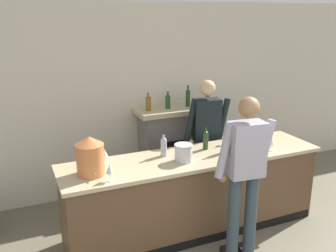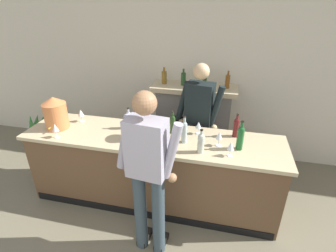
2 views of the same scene
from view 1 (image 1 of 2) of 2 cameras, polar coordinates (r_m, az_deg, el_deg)
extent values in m
cube|color=beige|center=(5.67, -0.71, 4.47)|extent=(12.00, 0.07, 2.75)
cube|color=brown|center=(4.64, 3.92, -10.41)|extent=(3.10, 0.70, 0.93)
cube|color=#C3B086|center=(4.44, 4.05, -4.82)|extent=(3.17, 0.77, 0.04)
cube|color=black|center=(4.58, 5.96, -16.87)|extent=(3.04, 0.01, 0.10)
cube|color=slate|center=(5.72, 1.52, -3.57)|extent=(1.14, 0.44, 1.19)
cube|color=black|center=(5.58, 2.52, -5.81)|extent=(0.62, 0.02, 0.76)
cube|color=#C3B086|center=(5.51, 1.66, 2.53)|extent=(1.30, 0.52, 0.07)
cylinder|color=brown|center=(5.30, -3.02, 3.39)|extent=(0.08, 0.08, 0.19)
cylinder|color=brown|center=(5.27, -3.04, 4.75)|extent=(0.03, 0.03, 0.06)
cylinder|color=#234722|center=(5.41, -0.03, 3.67)|extent=(0.07, 0.07, 0.19)
cylinder|color=#234722|center=(5.38, -0.03, 4.96)|extent=(0.03, 0.03, 0.06)
cylinder|color=#1F401A|center=(5.54, 3.05, 4.22)|extent=(0.06, 0.06, 0.24)
cylinder|color=#1F401A|center=(5.51, 3.07, 5.84)|extent=(0.03, 0.03, 0.08)
cylinder|color=brown|center=(5.70, 6.07, 4.28)|extent=(0.07, 0.07, 0.19)
cylinder|color=brown|center=(5.67, 6.11, 5.56)|extent=(0.03, 0.03, 0.06)
cylinder|color=#303E46|center=(4.20, 12.43, -13.42)|extent=(0.13, 0.13, 1.00)
cube|color=black|center=(4.49, 11.59, -18.13)|extent=(0.13, 0.25, 0.07)
cylinder|color=#303E46|center=(4.11, 9.93, -13.96)|extent=(0.13, 0.13, 1.00)
cube|color=#9894A3|center=(3.82, 11.85, -3.52)|extent=(0.38, 0.26, 0.57)
cylinder|color=#9894A3|center=(3.95, 14.65, -3.00)|extent=(0.20, 0.08, 0.57)
sphere|color=#956A47|center=(4.07, 14.19, -6.89)|extent=(0.09, 0.09, 0.09)
cylinder|color=#9894A3|center=(3.73, 8.61, -3.77)|extent=(0.20, 0.08, 0.57)
sphere|color=#956A47|center=(3.87, 8.28, -7.85)|extent=(0.09, 0.09, 0.09)
sphere|color=#956A47|center=(3.70, 12.25, 2.79)|extent=(0.21, 0.21, 0.21)
cylinder|color=#323A4C|center=(5.31, 4.64, -6.70)|extent=(0.13, 0.13, 0.94)
cube|color=black|center=(5.44, 4.75, -11.22)|extent=(0.14, 0.25, 0.07)
cylinder|color=#323A4C|center=(5.37, 6.70, -6.49)|extent=(0.13, 0.13, 0.94)
cube|color=black|center=(5.50, 6.78, -10.97)|extent=(0.14, 0.25, 0.07)
cube|color=black|center=(5.09, 5.91, 1.13)|extent=(0.40, 0.28, 0.54)
cylinder|color=black|center=(5.01, 3.48, 0.84)|extent=(0.20, 0.08, 0.57)
sphere|color=#D6AF7E|center=(5.08, 3.48, -2.48)|extent=(0.09, 0.09, 0.09)
cylinder|color=black|center=(5.15, 8.41, 1.13)|extent=(0.20, 0.08, 0.57)
sphere|color=#D6AF7E|center=(5.22, 8.35, -2.10)|extent=(0.09, 0.09, 0.09)
sphere|color=#D6AF7E|center=(4.99, 6.06, 5.80)|extent=(0.21, 0.21, 0.21)
cylinder|color=#CF7741|center=(3.94, -11.75, -5.05)|extent=(0.29, 0.29, 0.33)
cone|color=#CF7741|center=(3.87, -11.93, -2.18)|extent=(0.29, 0.29, 0.09)
cylinder|color=#B29333|center=(3.83, -11.14, -7.23)|extent=(0.02, 0.04, 0.02)
cylinder|color=silver|center=(4.24, 2.38, -4.18)|extent=(0.20, 0.20, 0.19)
cylinder|color=silver|center=(4.20, 2.40, -2.91)|extent=(0.21, 0.21, 0.01)
cylinder|color=#A4B6B7|center=(4.55, 8.91, -2.61)|extent=(0.07, 0.07, 0.23)
sphere|color=#A4B6B7|center=(4.52, 8.98, -1.24)|extent=(0.06, 0.06, 0.06)
cylinder|color=#A4B6B7|center=(4.50, 9.00, -0.70)|extent=(0.03, 0.03, 0.09)
cylinder|color=black|center=(4.49, 9.03, -0.08)|extent=(0.03, 0.03, 0.01)
cylinder|color=#A4A9BD|center=(4.38, -0.67, -3.40)|extent=(0.07, 0.07, 0.19)
sphere|color=#A4A9BD|center=(4.35, -0.67, -2.19)|extent=(0.07, 0.07, 0.07)
cylinder|color=#A4A9BD|center=(4.34, -0.67, -1.72)|extent=(0.03, 0.03, 0.08)
cylinder|color=black|center=(4.33, -0.67, -1.17)|extent=(0.03, 0.03, 0.01)
cylinder|color=#203B1A|center=(4.63, 5.76, -2.34)|extent=(0.07, 0.07, 0.20)
sphere|color=#203B1A|center=(4.59, 5.79, -1.16)|extent=(0.06, 0.06, 0.06)
cylinder|color=#203B1A|center=(4.58, 5.81, -0.69)|extent=(0.03, 0.03, 0.08)
cylinder|color=black|center=(4.57, 5.82, -0.15)|extent=(0.03, 0.03, 0.01)
cylinder|color=#185223|center=(4.89, 15.13, -1.56)|extent=(0.08, 0.08, 0.24)
sphere|color=#185223|center=(4.85, 15.23, -0.22)|extent=(0.07, 0.07, 0.07)
cylinder|color=#185223|center=(4.84, 15.27, 0.31)|extent=(0.03, 0.03, 0.09)
cylinder|color=black|center=(4.83, 15.32, 0.90)|extent=(0.03, 0.03, 0.01)
cylinder|color=#B4BDAF|center=(4.54, 12.33, -3.11)|extent=(0.07, 0.07, 0.19)
sphere|color=#B4BDAF|center=(4.51, 12.40, -1.96)|extent=(0.07, 0.07, 0.07)
cylinder|color=#B4BDAF|center=(4.49, 12.43, -1.51)|extent=(0.03, 0.03, 0.07)
cylinder|color=black|center=(4.48, 12.47, -0.99)|extent=(0.03, 0.03, 0.01)
cylinder|color=#541617|center=(5.09, 12.74, -0.90)|extent=(0.07, 0.07, 0.20)
sphere|color=#541617|center=(5.06, 12.81, 0.20)|extent=(0.07, 0.07, 0.07)
cylinder|color=#541617|center=(5.05, 12.84, 0.63)|extent=(0.03, 0.03, 0.08)
cylinder|color=black|center=(5.04, 12.87, 1.13)|extent=(0.03, 0.03, 0.01)
cylinder|color=silver|center=(4.85, 8.66, -2.78)|extent=(0.06, 0.06, 0.01)
cylinder|color=silver|center=(4.83, 8.68, -2.31)|extent=(0.01, 0.01, 0.08)
cone|color=silver|center=(4.81, 8.72, -1.44)|extent=(0.07, 0.07, 0.08)
cylinder|color=silver|center=(4.81, 12.74, -3.15)|extent=(0.07, 0.07, 0.01)
cylinder|color=silver|center=(4.80, 12.77, -2.65)|extent=(0.01, 0.01, 0.08)
cone|color=silver|center=(4.77, 12.83, -1.69)|extent=(0.07, 0.07, 0.09)
cylinder|color=silver|center=(4.26, -9.58, -5.64)|extent=(0.07, 0.07, 0.01)
cylinder|color=silver|center=(4.24, -9.61, -5.10)|extent=(0.01, 0.01, 0.08)
cone|color=silver|center=(4.21, -9.66, -4.05)|extent=(0.08, 0.08, 0.09)
cylinder|color=silver|center=(3.82, -8.79, -8.25)|extent=(0.06, 0.06, 0.01)
cylinder|color=silver|center=(3.81, -8.82, -7.66)|extent=(0.01, 0.01, 0.08)
cone|color=silver|center=(3.77, -8.88, -6.47)|extent=(0.08, 0.08, 0.09)
cylinder|color=silver|center=(4.75, 15.34, -3.61)|extent=(0.06, 0.06, 0.01)
cylinder|color=silver|center=(4.74, 15.38, -3.17)|extent=(0.01, 0.01, 0.07)
cone|color=silver|center=(4.71, 15.46, -2.21)|extent=(0.07, 0.07, 0.09)
camera|label=2|loc=(2.94, 47.41, 10.08)|focal=28.00mm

